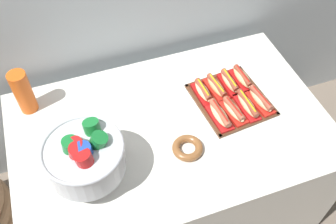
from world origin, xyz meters
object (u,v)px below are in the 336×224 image
object	(u,v)px
hot_dog_0	(220,115)
donut	(188,148)
hot_dog_1	(233,110)
punch_bowl	(85,157)
buffet_table	(170,166)
hot_dog_6	(229,82)
cup_stack	(23,92)
hot_dog_2	(247,105)
hot_dog_3	(260,100)
serving_tray	(231,100)
hot_dog_5	(216,87)
hot_dog_4	(203,92)
hot_dog_7	(242,78)

from	to	relation	value
hot_dog_0	donut	distance (m)	0.23
hot_dog_1	punch_bowl	size ratio (longest dim) A/B	0.55
buffet_table	donut	bearing A→B (deg)	-81.15
hot_dog_6	cup_stack	world-z (taller)	cup_stack
hot_dog_2	hot_dog_3	distance (m)	0.08
hot_dog_3	donut	bearing A→B (deg)	-163.11
cup_stack	hot_dog_3	bearing A→B (deg)	-18.42
serving_tray	hot_dog_5	world-z (taller)	hot_dog_5
serving_tray	hot_dog_2	xyz separation A→B (m)	(0.04, -0.08, 0.03)
hot_dog_0	hot_dog_5	xyz separation A→B (m)	(0.06, 0.17, -0.00)
hot_dog_1	hot_dog_4	distance (m)	0.18
hot_dog_0	hot_dog_3	size ratio (longest dim) A/B	0.97
hot_dog_6	donut	bearing A→B (deg)	-139.58
buffet_table	punch_bowl	bearing A→B (deg)	-161.62
hot_dog_0	hot_dog_4	bearing A→B (deg)	95.17
donut	buffet_table	bearing A→B (deg)	98.85
donut	hot_dog_1	bearing A→B (deg)	22.71
buffet_table	donut	world-z (taller)	donut
buffet_table	hot_dog_6	world-z (taller)	hot_dog_6
hot_dog_1	hot_dog_6	world-z (taller)	hot_dog_6
hot_dog_7	cup_stack	size ratio (longest dim) A/B	0.75
buffet_table	serving_tray	world-z (taller)	serving_tray
donut	hot_dog_2	bearing A→B (deg)	19.24
hot_dog_5	hot_dog_3	bearing A→B (deg)	-42.56
hot_dog_0	donut	world-z (taller)	hot_dog_0
hot_dog_1	hot_dog_2	xyz separation A→B (m)	(0.07, 0.01, 0.00)
hot_dog_4	donut	world-z (taller)	hot_dog_4
serving_tray	donut	bearing A→B (deg)	-146.72
serving_tray	hot_dog_1	world-z (taller)	hot_dog_1
hot_dog_2	hot_dog_4	size ratio (longest dim) A/B	1.14
buffet_table	hot_dog_3	world-z (taller)	hot_dog_3
hot_dog_2	hot_dog_3	world-z (taller)	hot_dog_3
hot_dog_7	hot_dog_5	bearing A→B (deg)	-174.83
hot_dog_3	cup_stack	world-z (taller)	cup_stack
hot_dog_2	punch_bowl	xyz separation A→B (m)	(-0.78, -0.11, 0.11)
hot_dog_3	cup_stack	xyz separation A→B (m)	(-1.06, 0.35, 0.08)
serving_tray	donut	xyz separation A→B (m)	(-0.31, -0.20, 0.01)
hot_dog_4	punch_bowl	distance (m)	0.68
buffet_table	hot_dog_7	world-z (taller)	hot_dog_7
hot_dog_7	hot_dog_0	bearing A→B (deg)	-138.57
buffet_table	punch_bowl	world-z (taller)	punch_bowl
serving_tray	hot_dog_0	xyz separation A→B (m)	(-0.10, -0.09, 0.03)
hot_dog_2	serving_tray	bearing A→B (deg)	119.62
buffet_table	hot_dog_2	xyz separation A→B (m)	(0.38, -0.03, 0.39)
hot_dog_5	hot_dog_6	world-z (taller)	hot_dog_6
hot_dog_7	hot_dog_6	bearing A→B (deg)	-174.83
buffet_table	hot_dog_7	xyz separation A→B (m)	(0.44, 0.14, 0.39)
buffet_table	hot_dog_2	size ratio (longest dim) A/B	7.97
serving_tray	hot_dog_1	size ratio (longest dim) A/B	2.16
hot_dog_4	cup_stack	distance (m)	0.85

